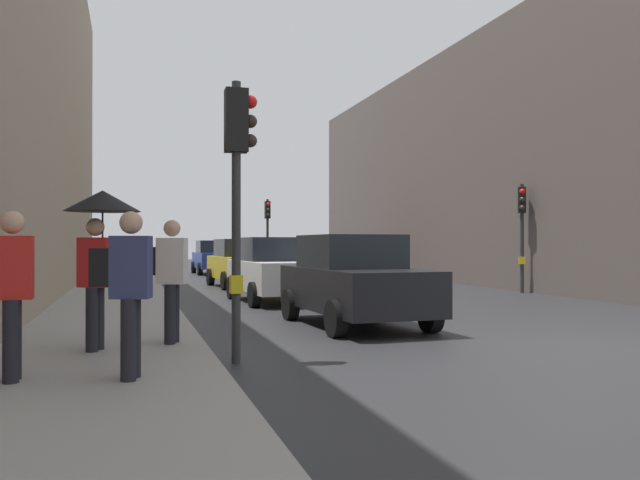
% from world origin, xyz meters
% --- Properties ---
extents(ground_plane, '(120.00, 120.00, 0.00)m').
position_xyz_m(ground_plane, '(0.00, 0.00, 0.00)').
color(ground_plane, '#28282B').
extents(sidewalk_kerb, '(2.81, 40.00, 0.16)m').
position_xyz_m(sidewalk_kerb, '(-7.12, 6.00, 0.08)').
color(sidewalk_kerb, gray).
rests_on(sidewalk_kerb, ground).
extents(building_facade_right, '(12.00, 28.92, 9.61)m').
position_xyz_m(building_facade_right, '(11.72, 17.66, 4.80)').
color(building_facade_right, '#5B514C').
rests_on(building_facade_right, ground).
extents(traffic_light_near_left, '(0.43, 0.24, 3.74)m').
position_xyz_m(traffic_light_near_left, '(-5.39, 0.09, 2.58)').
color(traffic_light_near_left, '#2D2D2D').
rests_on(traffic_light_near_left, ground).
extents(traffic_light_far_median, '(0.24, 0.43, 3.76)m').
position_xyz_m(traffic_light_far_median, '(-0.31, 22.71, 2.59)').
color(traffic_light_far_median, '#2D2D2D').
rests_on(traffic_light_far_median, ground).
extents(traffic_light_mid_street, '(0.36, 0.45, 3.53)m').
position_xyz_m(traffic_light_mid_street, '(5.40, 9.87, 2.43)').
color(traffic_light_mid_street, '#2D2D2D').
rests_on(traffic_light_mid_street, ground).
extents(car_blue_van, '(2.09, 4.24, 1.76)m').
position_xyz_m(car_blue_van, '(-2.51, 26.00, 0.88)').
color(car_blue_van, navy).
rests_on(car_blue_van, ground).
extents(car_yellow_taxi, '(2.24, 4.31, 1.76)m').
position_xyz_m(car_yellow_taxi, '(-2.82, 15.33, 0.88)').
color(car_yellow_taxi, yellow).
rests_on(car_yellow_taxi, ground).
extents(car_silver_hatchback, '(2.15, 4.27, 1.76)m').
position_xyz_m(car_silver_hatchback, '(2.52, 29.74, 0.88)').
color(car_silver_hatchback, '#BCBCC1').
rests_on(car_silver_hatchback, ground).
extents(car_red_sedan, '(2.11, 4.25, 1.76)m').
position_xyz_m(car_red_sedan, '(2.83, 19.91, 0.88)').
color(car_red_sedan, red).
rests_on(car_red_sedan, ground).
extents(car_dark_suv, '(2.19, 4.29, 1.76)m').
position_xyz_m(car_dark_suv, '(-2.60, 3.42, 0.88)').
color(car_dark_suv, black).
rests_on(car_dark_suv, ground).
extents(car_white_compact, '(2.19, 4.29, 1.76)m').
position_xyz_m(car_white_compact, '(-2.97, 8.93, 0.88)').
color(car_white_compact, silver).
rests_on(car_white_compact, ground).
extents(pedestrian_with_umbrella, '(1.00, 1.00, 2.14)m').
position_xyz_m(pedestrian_with_umbrella, '(-7.15, 0.64, 1.84)').
color(pedestrian_with_umbrella, black).
rests_on(pedestrian_with_umbrella, sidewalk_kerb).
extents(pedestrian_with_grey_backpack, '(0.65, 0.41, 1.77)m').
position_xyz_m(pedestrian_with_grey_backpack, '(-6.80, -1.36, 1.16)').
color(pedestrian_with_grey_backpack, black).
rests_on(pedestrian_with_grey_backpack, sidewalk_kerb).
extents(pedestrian_with_black_backpack, '(0.66, 0.46, 1.77)m').
position_xyz_m(pedestrian_with_black_backpack, '(-6.23, 1.08, 1.16)').
color(pedestrian_with_black_backpack, black).
rests_on(pedestrian_with_black_backpack, sidewalk_kerb).
extents(pedestrian_in_red_jacket, '(0.41, 0.36, 1.77)m').
position_xyz_m(pedestrian_in_red_jacket, '(-7.95, -1.13, 1.13)').
color(pedestrian_in_red_jacket, black).
rests_on(pedestrian_in_red_jacket, sidewalk_kerb).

